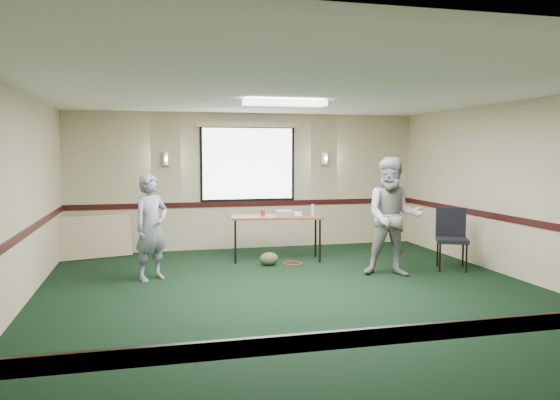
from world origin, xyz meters
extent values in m
plane|color=black|center=(0.00, 0.00, 0.00)|extent=(8.00, 8.00, 0.00)
plane|color=tan|center=(0.00, 4.00, 1.35)|extent=(7.00, 0.00, 7.00)
plane|color=tan|center=(0.00, -4.00, 1.35)|extent=(7.00, 0.00, 7.00)
plane|color=tan|center=(-3.50, 0.00, 1.35)|extent=(0.00, 8.00, 8.00)
plane|color=tan|center=(3.50, 0.00, 1.35)|extent=(0.00, 8.00, 8.00)
plane|color=white|center=(0.00, 0.00, 2.70)|extent=(8.00, 8.00, 0.00)
cube|color=black|center=(0.00, 3.98, 0.90)|extent=(7.00, 0.03, 0.10)
cube|color=black|center=(0.00, -3.98, 0.90)|extent=(7.00, 0.03, 0.10)
cube|color=black|center=(-3.48, 0.00, 0.90)|extent=(0.03, 8.00, 0.10)
cube|color=black|center=(3.48, 0.00, 0.90)|extent=(0.03, 8.00, 0.10)
cube|color=black|center=(0.00, 3.98, 1.70)|extent=(1.90, 0.01, 1.50)
cube|color=white|center=(0.00, 3.97, 1.70)|extent=(1.80, 0.02, 1.40)
cube|color=beige|center=(0.00, 3.97, 2.47)|extent=(2.05, 0.08, 0.10)
cylinder|color=silver|center=(-1.60, 3.94, 1.80)|extent=(0.16, 0.16, 0.25)
cylinder|color=silver|center=(1.60, 3.94, 1.80)|extent=(0.16, 0.16, 0.25)
cube|color=white|center=(0.00, 1.00, 2.64)|extent=(1.20, 0.32, 0.08)
cube|color=#5B2A1A|center=(0.26, 2.62, 0.78)|extent=(1.68, 0.88, 0.04)
cylinder|color=black|center=(-0.50, 2.48, 0.38)|extent=(0.04, 0.04, 0.76)
cylinder|color=black|center=(0.95, 2.25, 0.38)|extent=(0.04, 0.04, 0.76)
cylinder|color=black|center=(-0.42, 2.99, 0.38)|extent=(0.04, 0.04, 0.76)
cylinder|color=black|center=(1.03, 2.76, 0.38)|extent=(0.04, 0.04, 0.76)
cube|color=gray|center=(0.39, 2.55, 0.85)|extent=(0.37, 0.34, 0.10)
cube|color=silver|center=(0.62, 2.65, 0.83)|extent=(0.25, 0.21, 0.05)
cylinder|color=red|center=(0.02, 2.66, 0.86)|extent=(0.08, 0.08, 0.11)
cylinder|color=#82B4D5|center=(0.89, 2.50, 0.90)|extent=(0.06, 0.06, 0.20)
ellipsoid|color=#49462A|center=(0.03, 2.21, 0.11)|extent=(0.37, 0.31, 0.23)
torus|color=red|center=(0.47, 2.26, 0.01)|extent=(0.40, 0.40, 0.02)
cube|color=tan|center=(-3.00, 3.60, 0.39)|extent=(1.51, 0.64, 0.77)
cube|color=black|center=(2.88, 1.18, 0.49)|extent=(0.65, 0.65, 0.06)
cube|color=black|center=(2.98, 1.40, 0.76)|extent=(0.46, 0.25, 0.49)
cylinder|color=black|center=(2.61, 1.08, 0.23)|extent=(0.03, 0.03, 0.45)
cylinder|color=black|center=(2.98, 0.91, 0.23)|extent=(0.03, 0.03, 0.45)
cylinder|color=black|center=(2.78, 1.46, 0.23)|extent=(0.03, 0.03, 0.45)
cylinder|color=black|center=(3.15, 1.28, 0.23)|extent=(0.03, 0.03, 0.45)
imported|color=#3B4F83|center=(-1.92, 1.62, 0.80)|extent=(0.70, 0.66, 1.60)
imported|color=#7486B5|center=(1.74, 1.01, 0.93)|extent=(1.09, 0.98, 1.85)
camera|label=1|loc=(-1.98, -6.73, 1.92)|focal=35.00mm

